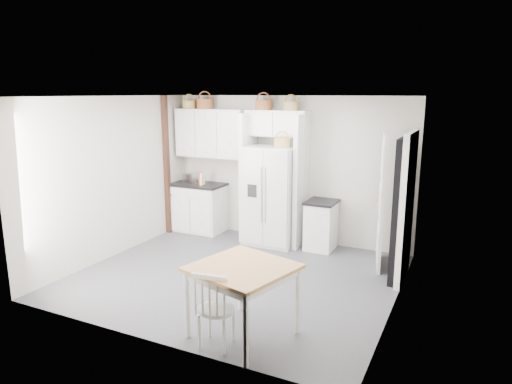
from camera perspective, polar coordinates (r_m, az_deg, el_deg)
The scene contains 27 objects.
floor at distance 6.86m, azimuth -2.44°, elevation -10.43°, with size 4.50×4.50×0.00m, color #4B4B53.
ceiling at distance 6.32m, azimuth -2.66°, elevation 11.86°, with size 4.50×4.50×0.00m, color white.
wall_back at distance 8.25m, azimuth 4.04°, elevation 2.88°, with size 4.50×4.50×0.00m, color beige.
wall_left at distance 7.77m, azimuth -17.34°, elevation 1.76°, with size 4.00×4.00×0.00m, color beige.
wall_right at distance 5.78m, azimuth 17.53°, elevation -1.79°, with size 4.00×4.00×0.00m, color beige.
refrigerator at distance 8.06m, azimuth 2.05°, elevation -0.43°, with size 0.90×0.73×1.74m, color silver.
base_cab_left at distance 8.95m, azimuth -7.13°, elevation -2.00°, with size 0.97×0.61×0.90m, color beige.
base_cab_right at distance 7.93m, azimuth 8.13°, elevation -4.23°, with size 0.46×0.55×0.81m, color beige.
dining_table at distance 5.15m, azimuth -1.66°, elevation -13.46°, with size 0.98×0.98×0.82m, color #AB7A3A.
windsor_chair at distance 4.99m, azimuth -4.99°, elevation -14.42°, with size 0.40×0.36×0.82m, color beige.
counter_left at distance 8.84m, azimuth -7.21°, elevation 0.95°, with size 1.01×0.65×0.04m, color black.
counter_right at distance 7.82m, azimuth 8.22°, elevation -1.25°, with size 0.50×0.59×0.04m, color black.
toaster at distance 8.91m, azimuth -8.31°, elevation 1.71°, with size 0.25×0.15×0.17m, color silver.
cookbook_red at distance 8.69m, azimuth -6.93°, elevation 1.65°, with size 0.03×0.15×0.22m, color #B73F25.
cookbook_cream at distance 8.67m, azimuth -6.69°, elevation 1.63°, with size 0.03×0.15×0.22m, color #F7E1C3.
basket_upper_a at distance 8.92m, azimuth -8.34°, elevation 10.76°, with size 0.27×0.27×0.15m, color olive.
basket_upper_b at distance 8.73m, azimuth -6.41°, elevation 10.89°, with size 0.32×0.32×0.19m, color brown.
basket_bridge_a at distance 8.15m, azimuth 0.94°, elevation 10.81°, with size 0.30×0.30×0.17m, color brown.
basket_bridge_b at distance 7.95m, azimuth 4.38°, elevation 10.67°, with size 0.26×0.26×0.15m, color olive.
basket_fridge_b at distance 7.73m, azimuth 3.28°, elevation 6.14°, with size 0.28×0.28×0.15m, color olive.
upper_cabinet at distance 8.69m, azimuth -5.62°, elevation 7.32°, with size 1.40×0.34×0.90m, color beige.
bridge_cabinet at distance 8.06m, azimuth 2.68°, elevation 8.58°, with size 1.12×0.34×0.45m, color beige.
fridge_panel_left at distance 8.27m, azimuth -1.00°, elevation 1.88°, with size 0.08×0.60×2.30m, color beige.
fridge_panel_right at distance 7.87m, azimuth 5.65°, elevation 1.28°, with size 0.08×0.60×2.30m, color beige.
trim_post at distance 8.76m, azimuth -11.10°, elevation 3.23°, with size 0.09×0.09×2.60m, color #3D2319.
doorway_void at distance 6.81m, azimuth 17.89°, elevation -2.08°, with size 0.18×0.85×2.05m, color black.
door_slab at distance 7.19m, azimuth 15.44°, elevation -1.19°, with size 0.80×0.04×2.05m, color white.
Camera 1 is at (3.00, -5.56, 2.65)m, focal length 32.00 mm.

